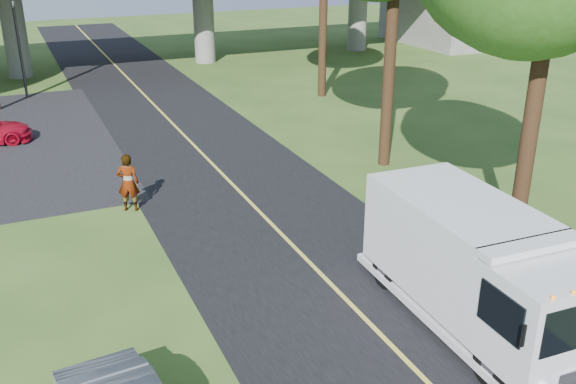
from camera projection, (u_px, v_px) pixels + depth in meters
ground at (361, 316)px, 15.32m from camera, size 120.00×120.00×0.00m
road at (226, 178)px, 23.78m from camera, size 7.00×90.00×0.02m
lane_line at (226, 178)px, 23.77m from camera, size 0.12×90.00×0.01m
traffic_signal at (18, 39)px, 33.85m from camera, size 0.18×0.22×5.20m
step_van at (476, 264)px, 14.52m from camera, size 2.69×6.79×2.82m
pedestrian at (128, 183)px, 20.73m from camera, size 0.83×0.70×1.94m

